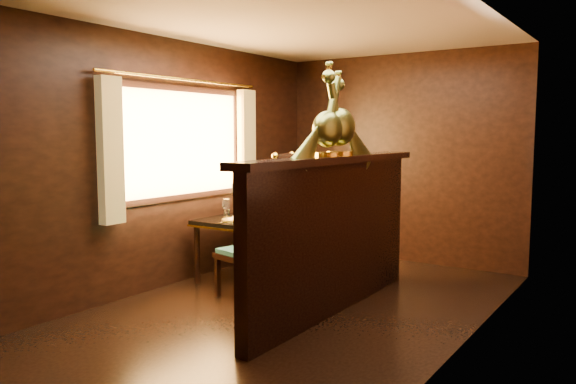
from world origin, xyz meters
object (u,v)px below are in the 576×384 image
chair_right (276,218)px  dining_table (246,222)px  chair_left (250,235)px  peacock_left (328,113)px  peacock_right (340,110)px

chair_right → dining_table: bearing=147.7°
chair_left → dining_table: bearing=143.4°
chair_right → peacock_left: (0.83, -0.43, 1.01)m
chair_left → chair_right: chair_right is taller
dining_table → chair_left: (0.54, -0.64, 0.02)m
chair_right → chair_left: bearing=-101.6°
chair_left → chair_right: bearing=101.6°
dining_table → chair_right: chair_right is taller
dining_table → chair_left: size_ratio=0.96×
dining_table → peacock_right: size_ratio=1.45×
dining_table → peacock_left: (1.38, -0.65, 1.13)m
peacock_right → dining_table: bearing=162.2°
peacock_left → peacock_right: 0.21m
chair_right → peacock_right: 1.34m
chair_left → peacock_left: size_ratio=1.63×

